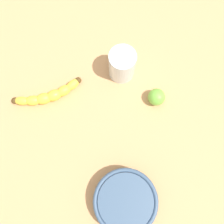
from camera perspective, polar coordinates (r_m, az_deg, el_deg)
name	(u,v)px	position (r cm, az deg, el deg)	size (l,w,h in cm)	color
wooden_tabletop	(103,124)	(74.62, -2.02, -2.90)	(120.00, 120.00, 3.00)	tan
banana	(48,95)	(76.13, -14.69, 3.84)	(20.91, 9.13, 3.42)	yellow
smoothie_glass	(122,65)	(73.76, 2.35, 10.92)	(7.96, 7.96, 10.49)	silver
ceramic_bowl	(125,201)	(68.78, 3.15, -20.06)	(17.08, 17.08, 5.33)	#3D5675
lime_fruit	(156,97)	(73.76, 10.39, 3.47)	(5.16, 5.16, 5.16)	#75C142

